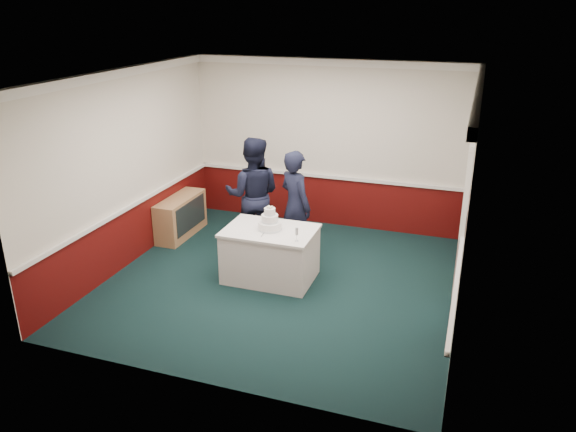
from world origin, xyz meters
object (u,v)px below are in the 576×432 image
(cake_table, at_px, (270,254))
(person_woman, at_px, (295,206))
(champagne_flute, at_px, (297,232))
(sideboard, at_px, (181,216))
(cake_knife, at_px, (263,234))
(person_man, at_px, (253,195))
(wedding_cake, at_px, (270,222))

(cake_table, bearing_deg, person_woman, 81.82)
(cake_table, bearing_deg, champagne_flute, -29.25)
(sideboard, height_order, person_woman, person_woman)
(cake_knife, relative_size, person_man, 0.12)
(wedding_cake, height_order, cake_knife, wedding_cake)
(person_man, relative_size, person_woman, 1.07)
(wedding_cake, bearing_deg, person_woman, 81.82)
(cake_table, distance_m, wedding_cake, 0.50)
(sideboard, relative_size, person_man, 0.63)
(wedding_cake, bearing_deg, champagne_flute, -29.25)
(cake_knife, distance_m, champagne_flute, 0.55)
(wedding_cake, relative_size, champagne_flute, 1.78)
(person_man, bearing_deg, champagne_flute, 118.61)
(wedding_cake, height_order, person_woman, person_woman)
(cake_knife, height_order, person_man, person_man)
(sideboard, relative_size, champagne_flute, 5.85)
(wedding_cake, xyz_separation_m, cake_knife, (-0.03, -0.20, -0.11))
(person_man, bearing_deg, sideboard, -19.90)
(cake_table, distance_m, champagne_flute, 0.78)
(wedding_cake, bearing_deg, cake_knife, -98.53)
(wedding_cake, bearing_deg, sideboard, 153.10)
(champagne_flute, bearing_deg, cake_knife, 171.42)
(wedding_cake, relative_size, cake_knife, 1.65)
(person_woman, bearing_deg, champagne_flute, 143.52)
(person_man, bearing_deg, cake_knife, 103.65)
(wedding_cake, xyz_separation_m, champagne_flute, (0.50, -0.28, 0.03))
(sideboard, distance_m, cake_knife, 2.44)
(sideboard, bearing_deg, cake_knife, -31.48)
(cake_table, height_order, cake_knife, cake_knife)
(cake_table, distance_m, person_man, 1.25)
(cake_table, xyz_separation_m, wedding_cake, (-0.00, 0.00, 0.50))
(sideboard, distance_m, person_woman, 2.27)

